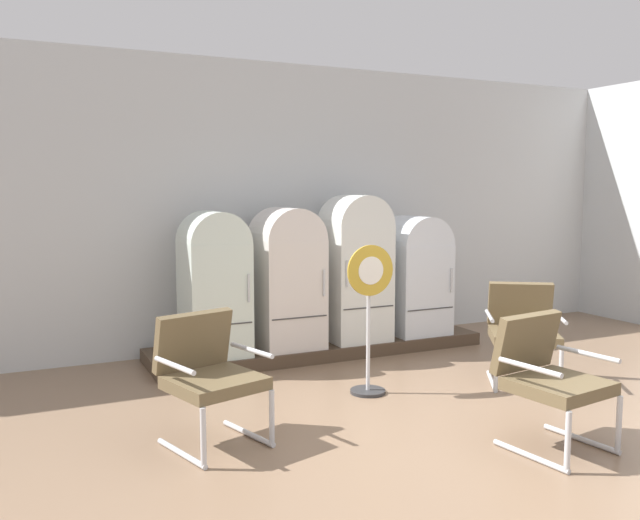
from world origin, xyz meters
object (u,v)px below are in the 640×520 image
refrigerator_0 (214,279)px  refrigerator_3 (415,272)px  refrigerator_1 (287,274)px  armchair_left (208,371)px  sign_stand (369,323)px  armchair_right (523,327)px  refrigerator_2 (355,263)px  armchair_center (548,373)px

refrigerator_0 → refrigerator_3: 2.44m
refrigerator_1 → armchair_left: size_ratio=1.60×
refrigerator_1 → sign_stand: (0.19, -1.45, -0.28)m
armchair_right → armchair_left: bearing=-176.4°
refrigerator_2 → sign_stand: refrigerator_2 is taller
refrigerator_0 → refrigerator_1: 0.81m
refrigerator_3 → sign_stand: 2.05m
refrigerator_0 → sign_stand: 1.77m
refrigerator_3 → armchair_left: size_ratio=1.47×
armchair_left → sign_stand: bearing=17.3°
refrigerator_1 → armchair_center: refrigerator_1 is taller
refrigerator_2 → armchair_left: (-2.25, -1.93, -0.47)m
refrigerator_1 → armchair_left: 2.46m
armchair_right → sign_stand: 1.54m
refrigerator_1 → armchair_left: refrigerator_1 is taller
refrigerator_3 → armchair_center: bearing=-106.3°
refrigerator_2 → refrigerator_3: (0.81, 0.01, -0.14)m
refrigerator_1 → refrigerator_3: size_ratio=1.09×
refrigerator_3 → armchair_left: bearing=-147.5°
refrigerator_1 → sign_stand: 1.49m
refrigerator_3 → sign_stand: size_ratio=1.03×
refrigerator_0 → armchair_left: 2.08m
refrigerator_0 → sign_stand: (1.00, -1.44, -0.27)m
refrigerator_0 → refrigerator_1: (0.81, 0.01, 0.01)m
refrigerator_0 → armchair_left: bearing=-107.7°
refrigerator_2 → armchair_left: 3.00m
armchair_right → sign_stand: bearing=168.4°
armchair_center → sign_stand: size_ratio=0.70×
refrigerator_1 → armchair_center: 3.18m
refrigerator_3 → armchair_center: refrigerator_3 is taller
refrigerator_1 → armchair_left: bearing=-126.1°
sign_stand → refrigerator_2: bearing=66.2°
refrigerator_0 → armchair_left: size_ratio=1.57×
refrigerator_0 → armchair_right: 3.08m
sign_stand → refrigerator_0: bearing=124.8°
refrigerator_0 → refrigerator_2: bearing=-0.5°
refrigerator_2 → armchair_left: refrigerator_2 is taller
refrigerator_0 → armchair_left: refrigerator_0 is taller
refrigerator_0 → refrigerator_2: refrigerator_2 is taller
armchair_right → armchair_center: same height
refrigerator_3 → armchair_right: (0.06, -1.75, -0.33)m
refrigerator_2 → armchair_left: bearing=-139.3°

